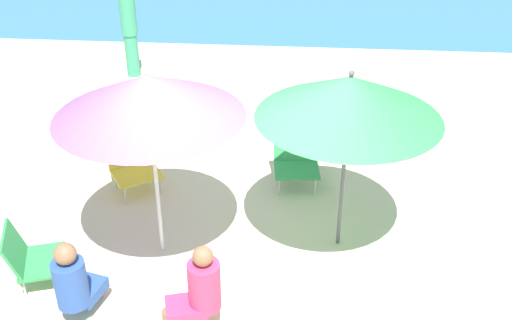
{
  "coord_description": "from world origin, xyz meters",
  "views": [
    {
      "loc": [
        0.82,
        -5.04,
        4.24
      ],
      "look_at": [
        0.31,
        1.03,
        0.7
      ],
      "focal_mm": 43.5,
      "sensor_mm": 36.0,
      "label": 1
    }
  ],
  "objects_px": {
    "beach_chair_b": "(133,166)",
    "beach_chair_c": "(296,158)",
    "beach_chair_a": "(29,256)",
    "person_c": "(74,281)",
    "umbrella_green": "(350,97)",
    "person_a": "(130,32)",
    "umbrella_purple": "(148,96)",
    "person_b": "(198,289)"
  },
  "relations": [
    {
      "from": "person_a",
      "to": "person_c",
      "type": "height_order",
      "value": "person_a"
    },
    {
      "from": "umbrella_green",
      "to": "beach_chair_c",
      "type": "xyz_separation_m",
      "value": [
        -0.5,
        1.23,
        -1.42
      ]
    },
    {
      "from": "beach_chair_b",
      "to": "person_b",
      "type": "height_order",
      "value": "person_b"
    },
    {
      "from": "beach_chair_a",
      "to": "umbrella_purple",
      "type": "bearing_deg",
      "value": 8.5
    },
    {
      "from": "umbrella_green",
      "to": "person_c",
      "type": "height_order",
      "value": "umbrella_green"
    },
    {
      "from": "beach_chair_c",
      "to": "person_c",
      "type": "distance_m",
      "value": 3.23
    },
    {
      "from": "person_c",
      "to": "beach_chair_b",
      "type": "bearing_deg",
      "value": 15.64
    },
    {
      "from": "beach_chair_c",
      "to": "umbrella_purple",
      "type": "bearing_deg",
      "value": -48.33
    },
    {
      "from": "umbrella_purple",
      "to": "beach_chair_a",
      "type": "bearing_deg",
      "value": -153.26
    },
    {
      "from": "beach_chair_b",
      "to": "beach_chair_c",
      "type": "bearing_deg",
      "value": 65.81
    },
    {
      "from": "umbrella_purple",
      "to": "beach_chair_a",
      "type": "height_order",
      "value": "umbrella_purple"
    },
    {
      "from": "beach_chair_c",
      "to": "person_b",
      "type": "xyz_separation_m",
      "value": [
        -0.81,
        -2.62,
        0.11
      ]
    },
    {
      "from": "umbrella_green",
      "to": "person_b",
      "type": "relative_size",
      "value": 2.22
    },
    {
      "from": "beach_chair_a",
      "to": "person_c",
      "type": "bearing_deg",
      "value": -53.3
    },
    {
      "from": "beach_chair_a",
      "to": "person_b",
      "type": "height_order",
      "value": "person_b"
    },
    {
      "from": "beach_chair_b",
      "to": "umbrella_green",
      "type": "bearing_deg",
      "value": 36.94
    },
    {
      "from": "beach_chair_a",
      "to": "person_c",
      "type": "xyz_separation_m",
      "value": [
        0.63,
        -0.44,
        0.11
      ]
    },
    {
      "from": "beach_chair_b",
      "to": "person_c",
      "type": "distance_m",
      "value": 2.26
    },
    {
      "from": "umbrella_green",
      "to": "person_b",
      "type": "xyz_separation_m",
      "value": [
        -1.31,
        -1.38,
        -1.3
      ]
    },
    {
      "from": "beach_chair_b",
      "to": "person_a",
      "type": "xyz_separation_m",
      "value": [
        -0.96,
        3.64,
        0.47
      ]
    },
    {
      "from": "beach_chair_a",
      "to": "person_a",
      "type": "xyz_separation_m",
      "value": [
        -0.36,
        5.45,
        0.48
      ]
    },
    {
      "from": "person_a",
      "to": "person_b",
      "type": "xyz_separation_m",
      "value": [
        2.16,
        -5.95,
        -0.34
      ]
    },
    {
      "from": "umbrella_green",
      "to": "beach_chair_c",
      "type": "distance_m",
      "value": 1.94
    },
    {
      "from": "person_b",
      "to": "beach_chair_b",
      "type": "bearing_deg",
      "value": -78.18
    },
    {
      "from": "beach_chair_a",
      "to": "beach_chair_b",
      "type": "distance_m",
      "value": 1.91
    },
    {
      "from": "person_a",
      "to": "person_b",
      "type": "relative_size",
      "value": 1.7
    },
    {
      "from": "umbrella_green",
      "to": "person_a",
      "type": "distance_m",
      "value": 5.82
    },
    {
      "from": "beach_chair_b",
      "to": "person_a",
      "type": "relative_size",
      "value": 0.5
    },
    {
      "from": "umbrella_purple",
      "to": "beach_chair_a",
      "type": "distance_m",
      "value": 2.02
    },
    {
      "from": "umbrella_purple",
      "to": "person_c",
      "type": "bearing_deg",
      "value": -118.47
    },
    {
      "from": "umbrella_green",
      "to": "beach_chair_a",
      "type": "xyz_separation_m",
      "value": [
        -3.11,
        -0.88,
        -1.45
      ]
    },
    {
      "from": "beach_chair_c",
      "to": "umbrella_green",
      "type": "bearing_deg",
      "value": 16.74
    },
    {
      "from": "umbrella_purple",
      "to": "beach_chair_b",
      "type": "relative_size",
      "value": 2.71
    },
    {
      "from": "beach_chair_c",
      "to": "person_b",
      "type": "height_order",
      "value": "person_b"
    },
    {
      "from": "umbrella_purple",
      "to": "beach_chair_b",
      "type": "height_order",
      "value": "umbrella_purple"
    },
    {
      "from": "beach_chair_b",
      "to": "person_b",
      "type": "distance_m",
      "value": 2.61
    },
    {
      "from": "beach_chair_b",
      "to": "beach_chair_c",
      "type": "relative_size",
      "value": 1.18
    },
    {
      "from": "umbrella_green",
      "to": "umbrella_purple",
      "type": "bearing_deg",
      "value": -171.68
    },
    {
      "from": "beach_chair_a",
      "to": "person_b",
      "type": "relative_size",
      "value": 0.75
    },
    {
      "from": "person_a",
      "to": "beach_chair_c",
      "type": "bearing_deg",
      "value": 170.8
    },
    {
      "from": "umbrella_green",
      "to": "person_a",
      "type": "relative_size",
      "value": 1.31
    },
    {
      "from": "beach_chair_b",
      "to": "beach_chair_c",
      "type": "xyz_separation_m",
      "value": [
        2.01,
        0.3,
        0.03
      ]
    }
  ]
}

